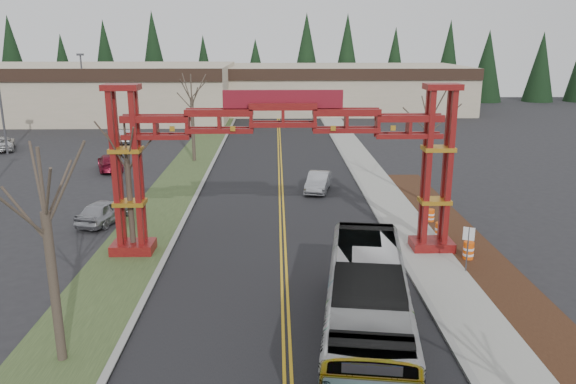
{
  "coord_description": "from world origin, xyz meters",
  "views": [
    {
      "loc": [
        -0.36,
        -10.23,
        11.06
      ],
      "look_at": [
        0.2,
        15.3,
        4.07
      ],
      "focal_mm": 35.0,
      "sensor_mm": 36.0,
      "label": 1
    }
  ],
  "objects_px": {
    "gateway_arch": "(283,142)",
    "retail_building_west": "(70,91)",
    "parked_car_far_b": "(2,143)",
    "parked_car_far_a": "(126,136)",
    "light_pole_mid": "(0,95)",
    "transit_bus": "(367,308)",
    "barrel_south": "(468,251)",
    "parked_car_near_a": "(105,211)",
    "retail_building_east": "(341,88)",
    "street_sign": "(468,241)",
    "bare_tree_right_far": "(429,122)",
    "light_pole_far": "(83,86)",
    "barrel_mid": "(440,231)",
    "barrel_north": "(430,216)",
    "silver_sedan": "(318,182)",
    "bare_tree_median_far": "(192,98)",
    "bare_tree_median_near": "(45,213)",
    "bare_tree_median_mid": "(127,161)",
    "parked_car_mid_a": "(110,162)"
  },
  "relations": [
    {
      "from": "gateway_arch",
      "to": "retail_building_west",
      "type": "distance_m",
      "value": 61.78
    },
    {
      "from": "retail_building_west",
      "to": "gateway_arch",
      "type": "bearing_deg",
      "value": -60.93
    },
    {
      "from": "parked_car_far_b",
      "to": "parked_car_far_a",
      "type": "bearing_deg",
      "value": 178.24
    },
    {
      "from": "parked_car_far_a",
      "to": "light_pole_mid",
      "type": "height_order",
      "value": "light_pole_mid"
    },
    {
      "from": "transit_bus",
      "to": "barrel_south",
      "type": "relative_size",
      "value": 11.64
    },
    {
      "from": "parked_car_near_a",
      "to": "parked_car_far_a",
      "type": "relative_size",
      "value": 1.01
    },
    {
      "from": "retail_building_east",
      "to": "street_sign",
      "type": "distance_m",
      "value": 65.09
    },
    {
      "from": "gateway_arch",
      "to": "bare_tree_right_far",
      "type": "xyz_separation_m",
      "value": [
        10.0,
        9.26,
        -0.35
      ]
    },
    {
      "from": "parked_car_near_a",
      "to": "light_pole_far",
      "type": "bearing_deg",
      "value": -54.2
    },
    {
      "from": "light_pole_far",
      "to": "barrel_mid",
      "type": "relative_size",
      "value": 9.22
    },
    {
      "from": "retail_building_east",
      "to": "street_sign",
      "type": "relative_size",
      "value": 16.02
    },
    {
      "from": "light_pole_mid",
      "to": "parked_car_far_b",
      "type": "bearing_deg",
      "value": 125.51
    },
    {
      "from": "street_sign",
      "to": "barrel_north",
      "type": "relative_size",
      "value": 2.69
    },
    {
      "from": "silver_sedan",
      "to": "parked_car_far_b",
      "type": "distance_m",
      "value": 35.45
    },
    {
      "from": "transit_bus",
      "to": "silver_sedan",
      "type": "xyz_separation_m",
      "value": [
        -0.09,
        22.31,
        -0.95
      ]
    },
    {
      "from": "retail_building_west",
      "to": "transit_bus",
      "type": "bearing_deg",
      "value": -62.75
    },
    {
      "from": "barrel_south",
      "to": "bare_tree_median_far",
      "type": "bearing_deg",
      "value": 125.27
    },
    {
      "from": "retail_building_east",
      "to": "gateway_arch",
      "type": "bearing_deg",
      "value": -99.17
    },
    {
      "from": "parked_car_far_b",
      "to": "bare_tree_median_far",
      "type": "bearing_deg",
      "value": 142.32
    },
    {
      "from": "gateway_arch",
      "to": "bare_tree_median_near",
      "type": "height_order",
      "value": "gateway_arch"
    },
    {
      "from": "retail_building_west",
      "to": "parked_car_near_a",
      "type": "distance_m",
      "value": 52.43
    },
    {
      "from": "bare_tree_median_mid",
      "to": "gateway_arch",
      "type": "bearing_deg",
      "value": -0.43
    },
    {
      "from": "gateway_arch",
      "to": "transit_bus",
      "type": "relative_size",
      "value": 1.53
    },
    {
      "from": "bare_tree_median_near",
      "to": "bare_tree_median_mid",
      "type": "relative_size",
      "value": 1.11
    },
    {
      "from": "silver_sedan",
      "to": "parked_car_far_b",
      "type": "bearing_deg",
      "value": 164.25
    },
    {
      "from": "gateway_arch",
      "to": "retail_building_east",
      "type": "relative_size",
      "value": 0.48
    },
    {
      "from": "retail_building_west",
      "to": "retail_building_east",
      "type": "height_order",
      "value": "retail_building_west"
    },
    {
      "from": "gateway_arch",
      "to": "parked_car_near_a",
      "type": "xyz_separation_m",
      "value": [
        -11.0,
        5.18,
        -5.23
      ]
    },
    {
      "from": "bare_tree_right_far",
      "to": "light_pole_mid",
      "type": "bearing_deg",
      "value": 154.29
    },
    {
      "from": "parked_car_mid_a",
      "to": "bare_tree_right_far",
      "type": "relative_size",
      "value": 0.64
    },
    {
      "from": "bare_tree_median_mid",
      "to": "barrel_south",
      "type": "bearing_deg",
      "value": -4.98
    },
    {
      "from": "parked_car_far_b",
      "to": "bare_tree_right_far",
      "type": "relative_size",
      "value": 0.66
    },
    {
      "from": "barrel_mid",
      "to": "barrel_north",
      "type": "xyz_separation_m",
      "value": [
        0.28,
        2.99,
        -0.06
      ]
    },
    {
      "from": "retail_building_east",
      "to": "parked_car_mid_a",
      "type": "bearing_deg",
      "value": -120.42
    },
    {
      "from": "retail_building_west",
      "to": "light_pole_mid",
      "type": "bearing_deg",
      "value": -83.73
    },
    {
      "from": "parked_car_far_b",
      "to": "bare_tree_median_far",
      "type": "distance_m",
      "value": 21.91
    },
    {
      "from": "bare_tree_median_far",
      "to": "barrel_mid",
      "type": "relative_size",
      "value": 7.93
    },
    {
      "from": "light_pole_far",
      "to": "bare_tree_right_far",
      "type": "bearing_deg",
      "value": -44.72
    },
    {
      "from": "retail_building_west",
      "to": "parked_car_far_a",
      "type": "distance_m",
      "value": 24.63
    },
    {
      "from": "gateway_arch",
      "to": "light_pole_mid",
      "type": "distance_m",
      "value": 38.28
    },
    {
      "from": "parked_car_near_a",
      "to": "parked_car_far_b",
      "type": "xyz_separation_m",
      "value": [
        -17.48,
        23.92,
        -0.05
      ]
    },
    {
      "from": "silver_sedan",
      "to": "bare_tree_median_mid",
      "type": "relative_size",
      "value": 0.62
    },
    {
      "from": "transit_bus",
      "to": "barrel_mid",
      "type": "height_order",
      "value": "transit_bus"
    },
    {
      "from": "transit_bus",
      "to": "bare_tree_right_far",
      "type": "bearing_deg",
      "value": 77.68
    },
    {
      "from": "parked_car_far_b",
      "to": "street_sign",
      "type": "relative_size",
      "value": 2.13
    },
    {
      "from": "silver_sedan",
      "to": "bare_tree_median_mid",
      "type": "bearing_deg",
      "value": -118.82
    },
    {
      "from": "silver_sedan",
      "to": "street_sign",
      "type": "height_order",
      "value": "street_sign"
    },
    {
      "from": "retail_building_east",
      "to": "light_pole_far",
      "type": "bearing_deg",
      "value": -151.6
    },
    {
      "from": "parked_car_far_a",
      "to": "barrel_north",
      "type": "height_order",
      "value": "parked_car_far_a"
    },
    {
      "from": "parked_car_far_b",
      "to": "bare_tree_right_far",
      "type": "xyz_separation_m",
      "value": [
        38.48,
        -19.85,
        4.93
      ]
    }
  ]
}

